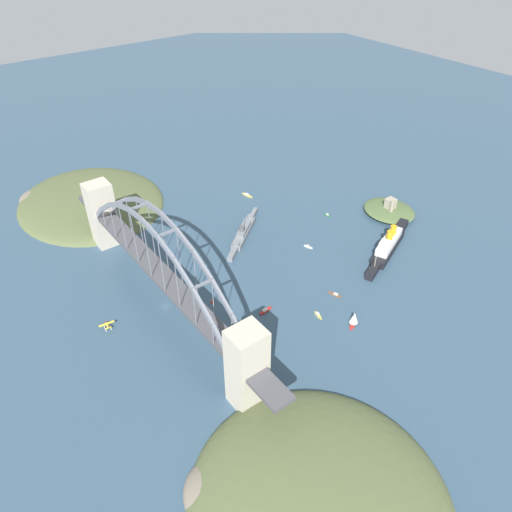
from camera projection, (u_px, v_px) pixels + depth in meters
name	position (u px, v px, depth m)	size (l,w,h in m)	color
ground_plane	(165.00, 306.00, 337.54)	(1400.00, 1400.00, 0.00)	#334C60
harbor_arch_bridge	(160.00, 274.00, 319.65)	(259.51, 19.18, 76.19)	#BCB29E
headland_west_shore	(89.00, 203.00, 450.51)	(148.90, 129.52, 16.55)	#515B38
headland_east_shore	(314.00, 502.00, 228.97)	(129.70, 126.13, 26.08)	#515B38
ocean_liner	(388.00, 245.00, 387.08)	(39.56, 84.57, 20.02)	black
naval_cruiser	(243.00, 232.00, 405.91)	(50.95, 64.48, 17.40)	slate
fort_island_mid_harbor	(389.00, 210.00, 433.54)	(47.42, 42.07, 16.07)	#4C6038
seaplane_taxiing_near_bridge	(107.00, 326.00, 319.82)	(7.35, 10.48, 4.75)	#B7B7B2
small_boat_0	(335.00, 294.00, 346.71)	(10.25, 4.05, 1.79)	brown
small_boat_1	(318.00, 315.00, 329.63)	(8.14, 2.95, 2.30)	gold
small_boat_2	(265.00, 310.00, 333.01)	(3.41, 10.82, 2.44)	#B2231E
small_boat_3	(308.00, 247.00, 393.58)	(7.49, 3.43, 2.07)	silver
small_boat_4	(327.00, 215.00, 431.85)	(7.61, 1.57, 2.36)	#2D6B3D
small_boat_5	(247.00, 195.00, 460.78)	(12.66, 3.80, 2.12)	gold
small_boat_6	(354.00, 318.00, 321.14)	(8.19, 10.30, 11.04)	#B2231E
channel_marker_buoy	(212.00, 301.00, 340.13)	(2.20, 2.20, 2.75)	red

